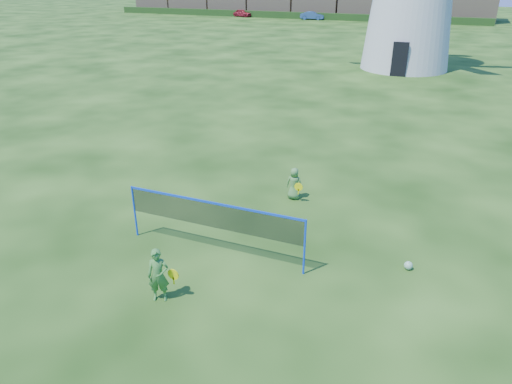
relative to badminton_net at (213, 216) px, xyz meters
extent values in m
plane|color=black|center=(0.57, 0.57, -1.14)|extent=(220.00, 220.00, 0.00)
cube|color=black|center=(1.54, 26.08, 0.06)|extent=(1.09, 0.13, 2.40)
cylinder|color=blue|center=(-2.50, 0.00, -0.36)|extent=(0.05, 0.05, 1.55)
cylinder|color=blue|center=(2.50, 0.00, -0.36)|extent=(0.05, 0.05, 1.55)
cube|color=black|center=(0.00, 0.00, 0.01)|extent=(5.00, 0.01, 0.70)
cube|color=blue|center=(0.00, 0.00, 0.38)|extent=(5.00, 0.02, 0.06)
imported|color=#3E8033|center=(-0.27, -2.23, -0.47)|extent=(0.57, 0.49, 1.33)
cylinder|color=#FFF90D|center=(0.01, -2.05, -0.49)|extent=(0.28, 0.02, 0.28)
cube|color=#FFF90D|center=(0.01, -2.05, -0.66)|extent=(0.03, 0.02, 0.20)
imported|color=#528B43|center=(0.92, 4.02, -0.60)|extent=(0.56, 0.39, 1.09)
cylinder|color=#FFF90D|center=(1.14, 3.80, -0.58)|extent=(0.28, 0.02, 0.28)
cube|color=#FFF90D|center=(1.14, 3.80, -0.75)|extent=(0.03, 0.02, 0.20)
sphere|color=green|center=(4.92, 1.22, -1.03)|extent=(0.22, 0.22, 0.22)
cube|color=#193814|center=(-21.43, 66.57, -0.64)|extent=(62.00, 0.80, 1.00)
imported|color=maroon|center=(-28.70, 66.41, -0.54)|extent=(3.75, 2.25, 1.19)
imported|color=#2B4B81|center=(-16.53, 66.01, -0.54)|extent=(3.75, 1.53, 1.21)
camera|label=1|loc=(5.13, -9.48, 5.77)|focal=32.79mm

